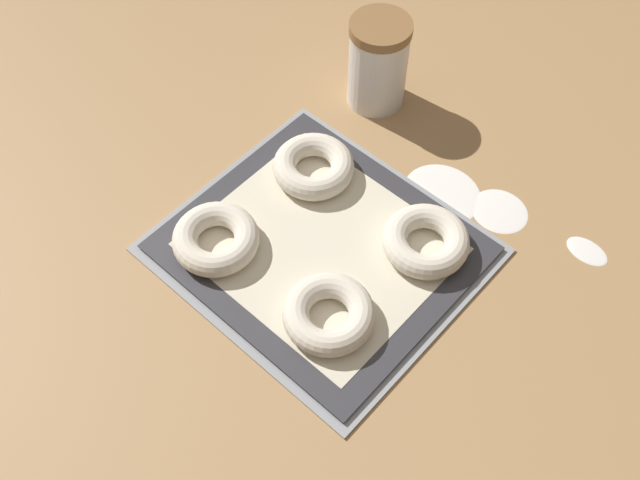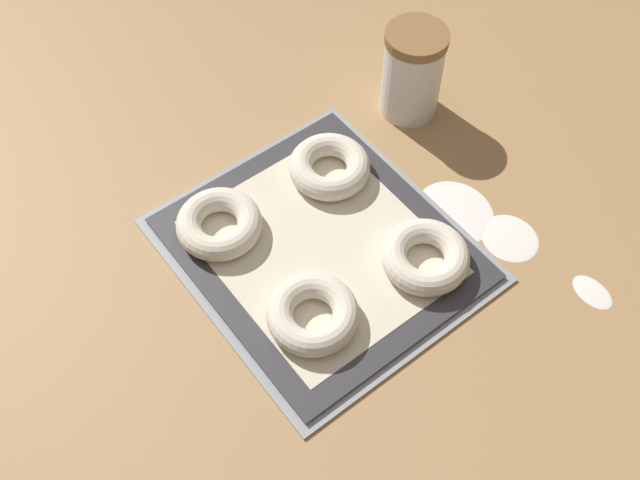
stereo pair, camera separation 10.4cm
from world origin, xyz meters
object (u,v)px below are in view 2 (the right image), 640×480
object	(u,v)px
flour_canister	(412,72)
baking_tray	(320,250)
bagel_back_left	(329,167)
bagel_back_right	(425,257)
bagel_front_left	(219,224)
bagel_front_right	(313,314)

from	to	relation	value
flour_canister	baking_tray	bearing A→B (deg)	-64.56
baking_tray	bagel_back_left	bearing A→B (deg)	136.32
baking_tray	bagel_back_right	distance (m)	0.15
bagel_front_left	bagel_front_right	xyz separation A→B (m)	(0.19, 0.02, 0.00)
baking_tray	bagel_back_left	xyz separation A→B (m)	(-0.10, 0.09, 0.02)
bagel_front_right	flour_canister	size ratio (longest dim) A/B	0.80
bagel_front_left	bagel_back_right	distance (m)	0.29
bagel_front_left	bagel_back_right	bearing A→B (deg)	41.43
bagel_front_right	bagel_back_left	xyz separation A→B (m)	(-0.18, 0.17, 0.00)
baking_tray	bagel_front_right	world-z (taller)	bagel_front_right
bagel_front_right	flour_canister	world-z (taller)	flour_canister
bagel_front_right	flour_canister	xyz separation A→B (m)	(-0.22, 0.36, 0.05)
bagel_front_left	bagel_front_right	size ratio (longest dim) A/B	1.00
bagel_front_right	bagel_back_right	world-z (taller)	same
baking_tray	flour_canister	xyz separation A→B (m)	(-0.14, 0.28, 0.07)
bagel_front_left	bagel_back_left	bearing A→B (deg)	86.14
bagel_front_right	bagel_front_left	bearing A→B (deg)	-174.96
flour_canister	bagel_front_right	bearing A→B (deg)	-58.58
bagel_back_left	baking_tray	bearing A→B (deg)	-43.68
baking_tray	bagel_front_left	distance (m)	0.15
bagel_front_left	bagel_back_left	world-z (taller)	same
baking_tray	bagel_front_right	distance (m)	0.12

